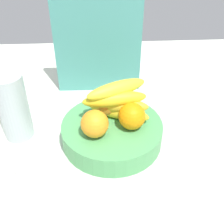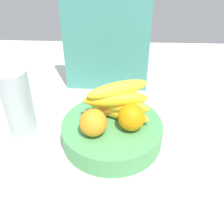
% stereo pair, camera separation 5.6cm
% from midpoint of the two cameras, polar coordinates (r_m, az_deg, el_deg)
% --- Properties ---
extents(ground_plane, '(1.80, 1.40, 0.03)m').
position_cam_midpoint_polar(ground_plane, '(0.78, -0.96, -7.30)').
color(ground_plane, silver).
extents(fruit_bowl, '(0.27, 0.27, 0.06)m').
position_cam_midpoint_polar(fruit_bowl, '(0.76, -2.09, -4.21)').
color(fruit_bowl, '#50A05D').
rests_on(fruit_bowl, ground_plane).
extents(orange_front_left, '(0.07, 0.07, 0.07)m').
position_cam_midpoint_polar(orange_front_left, '(0.69, -5.86, -2.48)').
color(orange_front_left, orange).
rests_on(orange_front_left, fruit_bowl).
extents(orange_front_right, '(0.07, 0.07, 0.07)m').
position_cam_midpoint_polar(orange_front_right, '(0.71, 1.88, -0.95)').
color(orange_front_right, orange).
rests_on(orange_front_right, fruit_bowl).
extents(orange_center, '(0.07, 0.07, 0.07)m').
position_cam_midpoint_polar(orange_center, '(0.76, -3.25, 1.74)').
color(orange_center, orange).
rests_on(orange_center, fruit_bowl).
extents(banana_bunch, '(0.18, 0.12, 0.11)m').
position_cam_midpoint_polar(banana_bunch, '(0.74, -1.07, 2.15)').
color(banana_bunch, yellow).
rests_on(banana_bunch, fruit_bowl).
extents(cutting_board, '(0.28, 0.02, 0.36)m').
position_cam_midpoint_polar(cutting_board, '(0.92, -4.72, 14.28)').
color(cutting_board, teal).
rests_on(cutting_board, ground_plane).
extents(thermos_tumbler, '(0.08, 0.08, 0.19)m').
position_cam_midpoint_polar(thermos_tumbler, '(0.80, -21.38, 0.84)').
color(thermos_tumbler, '#B2BFC2').
rests_on(thermos_tumbler, ground_plane).
extents(jar_lid, '(0.07, 0.07, 0.01)m').
position_cam_midpoint_polar(jar_lid, '(0.75, -19.13, -10.26)').
color(jar_lid, white).
rests_on(jar_lid, ground_plane).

